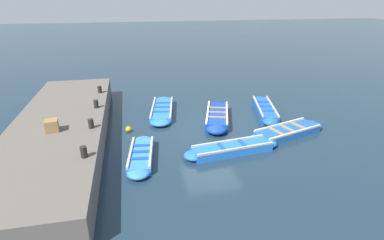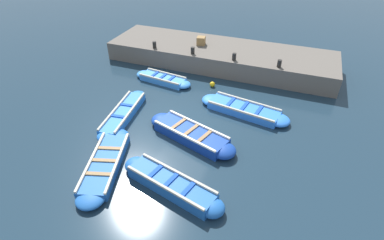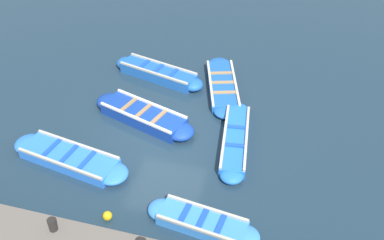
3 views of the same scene
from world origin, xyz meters
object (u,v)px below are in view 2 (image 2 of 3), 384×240
at_px(bollard_mid_north, 234,57).
at_px(bollard_south, 154,45).
at_px(boat_outer_right, 171,185).
at_px(boat_bow_out, 244,110).
at_px(bollard_north, 279,63).
at_px(boat_stern_in, 105,164).
at_px(bollard_mid_south, 193,50).
at_px(wooden_crate, 201,41).
at_px(boat_outer_left, 123,114).
at_px(boat_broadside, 163,79).
at_px(boat_tucked, 191,134).
at_px(buoy_orange_near, 212,84).

bearing_deg(bollard_mid_north, bollard_south, 90.00).
xyz_separation_m(boat_outer_right, bollard_south, (7.98, 4.51, 0.94)).
height_order(boat_bow_out, bollard_south, bollard_south).
relative_size(boat_outer_right, bollard_north, 10.88).
distance_m(boat_bow_out, boat_stern_in, 6.11).
relative_size(boat_outer_right, boat_stern_in, 0.97).
xyz_separation_m(bollard_mid_north, bollard_mid_south, (0.00, 2.20, 0.00)).
distance_m(bollard_north, wooden_crate, 4.61).
bearing_deg(boat_bow_out, boat_outer_left, 114.30).
relative_size(bollard_north, bollard_mid_south, 1.00).
xyz_separation_m(boat_broadside, bollard_north, (1.70, -5.35, 1.00)).
bearing_deg(boat_outer_right, wooden_crate, 13.98).
distance_m(boat_broadside, bollard_mid_south, 2.19).
bearing_deg(bollard_mid_north, boat_bow_out, -156.98).
bearing_deg(boat_stern_in, bollard_north, -30.17).
distance_m(boat_stern_in, bollard_mid_south, 7.95).
xyz_separation_m(boat_stern_in, wooden_crate, (9.22, -0.17, 1.04)).
bearing_deg(bollard_south, wooden_crate, -58.60).
bearing_deg(boat_bow_out, bollard_south, 62.26).
bearing_deg(bollard_south, boat_broadside, -143.76).
bearing_deg(boat_stern_in, boat_broadside, 7.13).
height_order(boat_tucked, bollard_mid_south, bollard_mid_south).
xyz_separation_m(boat_bow_out, wooden_crate, (4.32, 3.48, 1.03)).
distance_m(bollard_mid_south, bollard_south, 2.20).
relative_size(boat_tucked, buoy_orange_near, 15.39).
xyz_separation_m(boat_outer_left, bollard_north, (5.08, -5.58, 0.99)).
height_order(bollard_mid_north, wooden_crate, wooden_crate).
height_order(bollard_mid_north, bollard_mid_south, same).
distance_m(boat_outer_left, buoy_orange_near, 4.66).
relative_size(boat_broadside, bollard_mid_south, 8.97).
bearing_deg(bollard_north, bollard_mid_north, 90.00).
distance_m(bollard_south, buoy_orange_near, 4.07).
height_order(boat_bow_out, wooden_crate, wooden_crate).
relative_size(bollard_north, buoy_orange_near, 1.37).
distance_m(boat_stern_in, boat_tucked, 3.28).
bearing_deg(wooden_crate, bollard_mid_north, -121.19).
bearing_deg(boat_outer_left, boat_bow_out, -65.70).
bearing_deg(boat_tucked, boat_outer_left, 83.83).
bearing_deg(boat_tucked, boat_outer_right, -172.75).
distance_m(bollard_north, bollard_mid_north, 2.20).
height_order(boat_outer_right, bollard_mid_north, bollard_mid_north).
xyz_separation_m(boat_stern_in, bollard_north, (7.88, -4.58, 1.00)).
distance_m(boat_tucked, bollard_mid_south, 5.85).
height_order(boat_outer_left, bollard_mid_north, bollard_mid_north).
bearing_deg(bollard_north, bollard_south, 90.00).
relative_size(boat_broadside, bollard_mid_north, 8.97).
bearing_deg(boat_bow_out, bollard_north, -17.40).
xyz_separation_m(boat_stern_in, bollard_mid_north, (7.88, -2.38, 1.00)).
xyz_separation_m(bollard_mid_south, buoy_orange_near, (-1.29, -1.52, -1.02)).
bearing_deg(buoy_orange_near, boat_tucked, -173.56).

